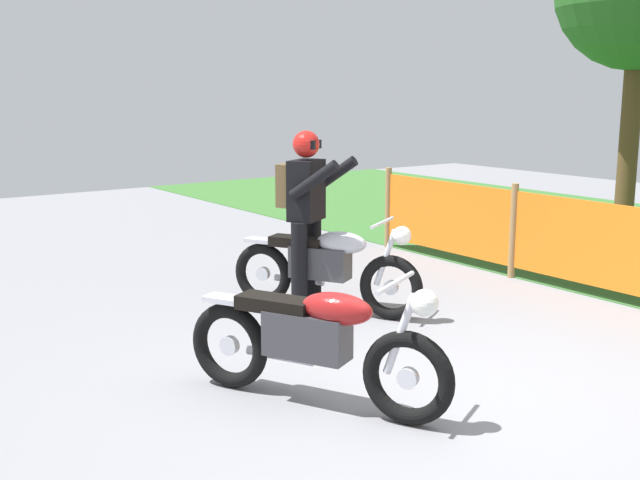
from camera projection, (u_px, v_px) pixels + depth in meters
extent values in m
cube|color=gray|center=(477.00, 395.00, 5.30)|extent=(24.00, 24.00, 0.02)
cylinder|color=#997547|center=(388.00, 207.00, 10.16)|extent=(0.08, 0.08, 1.05)
cylinder|color=#997547|center=(513.00, 231.00, 8.49)|extent=(0.08, 0.08, 1.05)
cube|color=orange|center=(445.00, 216.00, 9.32)|extent=(2.02, 0.02, 0.85)
cube|color=orange|center=(596.00, 244.00, 7.65)|extent=(2.02, 0.02, 0.85)
cylinder|color=brown|center=(629.00, 139.00, 11.27)|extent=(0.28, 0.28, 2.67)
torus|color=black|center=(391.00, 288.00, 6.96)|extent=(0.57, 0.39, 0.60)
cylinder|color=silver|center=(391.00, 288.00, 6.96)|extent=(0.14, 0.11, 0.13)
torus|color=black|center=(263.00, 274.00, 7.48)|extent=(0.57, 0.39, 0.60)
cylinder|color=silver|center=(263.00, 274.00, 7.48)|extent=(0.14, 0.11, 0.13)
cube|color=#38383D|center=(320.00, 262.00, 7.21)|extent=(0.60, 0.48, 0.30)
ellipsoid|color=#B7B7C1|center=(341.00, 243.00, 7.08)|extent=(0.53, 0.44, 0.21)
cube|color=black|center=(297.00, 242.00, 7.26)|extent=(0.56, 0.44, 0.09)
cube|color=silver|center=(262.00, 241.00, 7.42)|extent=(0.37, 0.30, 0.04)
cylinder|color=silver|center=(386.00, 258.00, 6.93)|extent=(0.21, 0.15, 0.53)
sphere|color=white|center=(402.00, 235.00, 6.83)|extent=(0.23, 0.23, 0.17)
cylinder|color=silver|center=(382.00, 223.00, 6.88)|extent=(0.31, 0.50, 0.03)
cylinder|color=silver|center=(299.00, 280.00, 7.48)|extent=(0.48, 0.32, 0.07)
torus|color=black|center=(408.00, 378.00, 4.77)|extent=(0.59, 0.37, 0.61)
cylinder|color=silver|center=(408.00, 378.00, 4.77)|extent=(0.14, 0.11, 0.13)
torus|color=black|center=(229.00, 346.00, 5.38)|extent=(0.59, 0.37, 0.61)
cylinder|color=silver|center=(229.00, 346.00, 5.38)|extent=(0.14, 0.11, 0.13)
cube|color=#38383D|center=(307.00, 335.00, 5.06)|extent=(0.61, 0.46, 0.30)
ellipsoid|color=maroon|center=(337.00, 309.00, 4.92)|extent=(0.54, 0.42, 0.21)
cube|color=black|center=(276.00, 304.00, 5.13)|extent=(0.57, 0.42, 0.09)
cube|color=silver|center=(228.00, 300.00, 5.31)|extent=(0.37, 0.29, 0.04)
cylinder|color=silver|center=(400.00, 334.00, 4.74)|extent=(0.22, 0.15, 0.54)
sphere|color=white|center=(425.00, 303.00, 4.63)|extent=(0.23, 0.23, 0.17)
cylinder|color=silver|center=(395.00, 283.00, 4.70)|extent=(0.28, 0.52, 0.03)
cylinder|color=silver|center=(280.00, 356.00, 5.35)|extent=(0.50, 0.29, 0.07)
cylinder|color=black|center=(314.00, 262.00, 7.41)|extent=(0.21, 0.21, 0.86)
cube|color=black|center=(314.00, 299.00, 7.48)|extent=(0.28, 0.23, 0.12)
cylinder|color=black|center=(299.00, 268.00, 7.13)|extent=(0.21, 0.21, 0.86)
cube|color=black|center=(299.00, 307.00, 7.20)|extent=(0.28, 0.23, 0.12)
cube|color=black|center=(306.00, 190.00, 7.13)|extent=(0.39, 0.43, 0.56)
cylinder|color=black|center=(333.00, 175.00, 7.23)|extent=(0.47, 0.33, 0.38)
cylinder|color=black|center=(314.00, 180.00, 6.84)|extent=(0.47, 0.33, 0.38)
sphere|color=red|center=(306.00, 144.00, 7.05)|extent=(0.34, 0.34, 0.25)
cube|color=black|center=(316.00, 144.00, 7.01)|extent=(0.12, 0.17, 0.08)
cube|color=brown|center=(290.00, 185.00, 7.19)|extent=(0.28, 0.32, 0.40)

